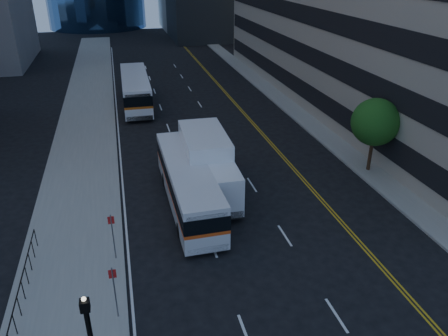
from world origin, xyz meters
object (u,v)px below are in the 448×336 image
at_px(street_tree, 375,122).
at_px(bus_front, 188,183).
at_px(bus_rear, 135,89).
at_px(box_truck, 208,165).

height_order(street_tree, bus_front, street_tree).
distance_m(bus_front, bus_rear, 21.05).
distance_m(bus_rear, box_truck, 19.96).
height_order(street_tree, box_truck, street_tree).
distance_m(street_tree, bus_rear, 24.43).
distance_m(street_tree, bus_front, 13.27).
xyz_separation_m(street_tree, bus_front, (-13.00, -1.60, -2.14)).
xyz_separation_m(bus_front, bus_rear, (-1.75, 20.97, 0.14)).
relative_size(street_tree, box_truck, 0.65).
distance_m(bus_front, box_truck, 2.01).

